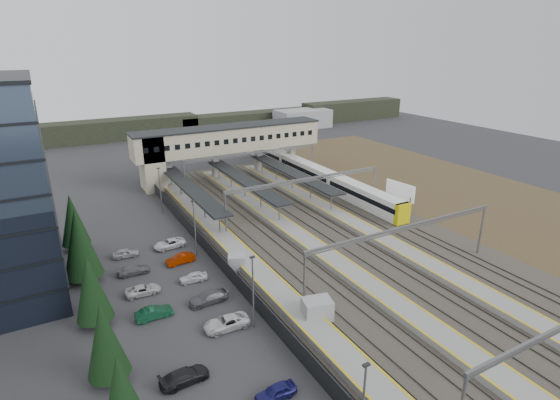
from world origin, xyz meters
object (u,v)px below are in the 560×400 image
relay_cabin_far (237,262)px  train (308,171)px  relay_cabin_near (317,310)px  footbridge (217,143)px  billboard (400,192)px

relay_cabin_far → train: (28.66, 28.21, 0.96)m
relay_cabin_near → train: bearing=58.7°
footbridge → train: (16.30, -9.76, -5.99)m
relay_cabin_near → relay_cabin_far: 14.46m
train → billboard: bearing=-79.4°
footbridge → billboard: size_ratio=6.80×
relay_cabin_near → footbridge: 53.39m
footbridge → train: bearing=-30.9°
relay_cabin_far → billboard: 33.46m
relay_cabin_far → billboard: bearing=9.9°
relay_cabin_near → relay_cabin_far: (-2.94, 14.16, -0.26)m
relay_cabin_near → footbridge: footbridge is taller
footbridge → train: size_ratio=0.71×
relay_cabin_near → relay_cabin_far: bearing=101.7°
train → billboard: (4.22, -22.49, 1.47)m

